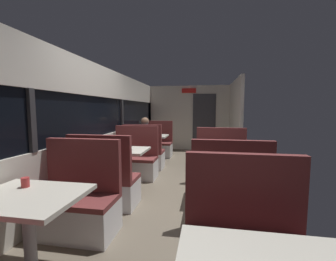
{
  "coord_description": "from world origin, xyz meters",
  "views": [
    {
      "loc": [
        0.57,
        -3.62,
        1.46
      ],
      "look_at": [
        -0.58,
        3.16,
        0.78
      ],
      "focal_mm": 23.09,
      "sensor_mm": 36.0,
      "label": 1
    }
  ],
  "objects_px": {
    "bench_near_window_facing_entry": "(77,205)",
    "coffee_cup_primary": "(25,182)",
    "bench_mid_window_facing_entry": "(135,162)",
    "bench_far_window_facing_entry": "(157,146)",
    "seated_passenger": "(145,146)",
    "dining_table_far_window": "(151,139)",
    "bench_far_window_facing_end": "(144,155)",
    "bench_front_aisle_facing_entry": "(245,257)",
    "dining_table_near_window": "(28,206)",
    "bench_rear_aisle_facing_end": "(229,198)",
    "dining_table_rear_aisle": "(225,161)",
    "bench_rear_aisle_facing_entry": "(221,169)",
    "bench_mid_window_facing_end": "(105,184)",
    "dining_table_mid_window": "(122,155)",
    "coffee_cup_secondary": "(116,148)"
  },
  "relations": [
    {
      "from": "bench_rear_aisle_facing_end",
      "to": "coffee_cup_primary",
      "type": "relative_size",
      "value": 12.22
    },
    {
      "from": "dining_table_near_window",
      "to": "bench_near_window_facing_entry",
      "type": "xyz_separation_m",
      "value": [
        0.0,
        0.7,
        -0.31
      ]
    },
    {
      "from": "dining_table_mid_window",
      "to": "bench_far_window_facing_entry",
      "type": "height_order",
      "value": "bench_far_window_facing_entry"
    },
    {
      "from": "bench_mid_window_facing_entry",
      "to": "coffee_cup_primary",
      "type": "height_order",
      "value": "bench_mid_window_facing_entry"
    },
    {
      "from": "coffee_cup_primary",
      "to": "seated_passenger",
      "type": "bearing_deg",
      "value": 87.38
    },
    {
      "from": "dining_table_mid_window",
      "to": "seated_passenger",
      "type": "xyz_separation_m",
      "value": [
        0.0,
        1.5,
        -0.1
      ]
    },
    {
      "from": "dining_table_far_window",
      "to": "dining_table_near_window",
      "type": "bearing_deg",
      "value": -90.0
    },
    {
      "from": "bench_front_aisle_facing_entry",
      "to": "bench_rear_aisle_facing_end",
      "type": "distance_m",
      "value": 1.13
    },
    {
      "from": "bench_near_window_facing_entry",
      "to": "bench_rear_aisle_facing_end",
      "type": "bearing_deg",
      "value": 16.39
    },
    {
      "from": "dining_table_mid_window",
      "to": "dining_table_near_window",
      "type": "bearing_deg",
      "value": -90.0
    },
    {
      "from": "dining_table_far_window",
      "to": "dining_table_rear_aisle",
      "type": "distance_m",
      "value": 2.93
    },
    {
      "from": "bench_far_window_facing_end",
      "to": "dining_table_near_window",
      "type": "bearing_deg",
      "value": -90.0
    },
    {
      "from": "dining_table_far_window",
      "to": "coffee_cup_secondary",
      "type": "bearing_deg",
      "value": -91.7
    },
    {
      "from": "bench_mid_window_facing_entry",
      "to": "bench_far_window_facing_end",
      "type": "height_order",
      "value": "same"
    },
    {
      "from": "bench_far_window_facing_entry",
      "to": "bench_rear_aisle_facing_entry",
      "type": "distance_m",
      "value": 2.93
    },
    {
      "from": "bench_front_aisle_facing_entry",
      "to": "bench_far_window_facing_entry",
      "type": "bearing_deg",
      "value": 110.25
    },
    {
      "from": "bench_near_window_facing_entry",
      "to": "bench_rear_aisle_facing_end",
      "type": "xyz_separation_m",
      "value": [
        1.79,
        0.53,
        0.0
      ]
    },
    {
      "from": "dining_table_mid_window",
      "to": "bench_rear_aisle_facing_entry",
      "type": "height_order",
      "value": "bench_rear_aisle_facing_entry"
    },
    {
      "from": "bench_near_window_facing_entry",
      "to": "bench_mid_window_facing_entry",
      "type": "relative_size",
      "value": 1.0
    },
    {
      "from": "bench_mid_window_facing_end",
      "to": "bench_far_window_facing_entry",
      "type": "relative_size",
      "value": 1.0
    },
    {
      "from": "dining_table_near_window",
      "to": "dining_table_mid_window",
      "type": "bearing_deg",
      "value": 90.0
    },
    {
      "from": "bench_far_window_facing_end",
      "to": "bench_front_aisle_facing_entry",
      "type": "relative_size",
      "value": 1.0
    },
    {
      "from": "bench_mid_window_facing_end",
      "to": "dining_table_rear_aisle",
      "type": "height_order",
      "value": "bench_mid_window_facing_end"
    },
    {
      "from": "bench_near_window_facing_entry",
      "to": "bench_mid_window_facing_entry",
      "type": "distance_m",
      "value": 2.13
    },
    {
      "from": "bench_far_window_facing_end",
      "to": "coffee_cup_secondary",
      "type": "relative_size",
      "value": 12.22
    },
    {
      "from": "bench_far_window_facing_end",
      "to": "seated_passenger",
      "type": "xyz_separation_m",
      "value": [
        0.0,
        0.07,
        0.21
      ]
    },
    {
      "from": "bench_near_window_facing_entry",
      "to": "coffee_cup_primary",
      "type": "distance_m",
      "value": 0.73
    },
    {
      "from": "bench_near_window_facing_entry",
      "to": "dining_table_far_window",
      "type": "bearing_deg",
      "value": 90.0
    },
    {
      "from": "dining_table_rear_aisle",
      "to": "bench_far_window_facing_end",
      "type": "bearing_deg",
      "value": 137.75
    },
    {
      "from": "bench_rear_aisle_facing_entry",
      "to": "bench_far_window_facing_entry",
      "type": "bearing_deg",
      "value": 127.59
    },
    {
      "from": "coffee_cup_secondary",
      "to": "bench_far_window_facing_end",
      "type": "bearing_deg",
      "value": 87.53
    },
    {
      "from": "bench_mid_window_facing_entry",
      "to": "seated_passenger",
      "type": "bearing_deg",
      "value": 90.0
    },
    {
      "from": "dining_table_rear_aisle",
      "to": "coffee_cup_primary",
      "type": "bearing_deg",
      "value": -137.76
    },
    {
      "from": "bench_near_window_facing_entry",
      "to": "coffee_cup_secondary",
      "type": "distance_m",
      "value": 1.39
    },
    {
      "from": "bench_mid_window_facing_entry",
      "to": "bench_rear_aisle_facing_end",
      "type": "distance_m",
      "value": 2.4
    },
    {
      "from": "bench_near_window_facing_entry",
      "to": "dining_table_rear_aisle",
      "type": "xyz_separation_m",
      "value": [
        1.79,
        1.23,
        0.31
      ]
    },
    {
      "from": "bench_rear_aisle_facing_entry",
      "to": "dining_table_rear_aisle",
      "type": "bearing_deg",
      "value": -90.0
    },
    {
      "from": "dining_table_far_window",
      "to": "bench_far_window_facing_end",
      "type": "relative_size",
      "value": 0.82
    },
    {
      "from": "dining_table_far_window",
      "to": "coffee_cup_secondary",
      "type": "distance_m",
      "value": 2.25
    },
    {
      "from": "bench_rear_aisle_facing_entry",
      "to": "bench_mid_window_facing_end",
      "type": "bearing_deg",
      "value": -146.19
    },
    {
      "from": "bench_far_window_facing_end",
      "to": "bench_far_window_facing_entry",
      "type": "xyz_separation_m",
      "value": [
        0.0,
        1.4,
        0.0
      ]
    },
    {
      "from": "dining_table_near_window",
      "to": "dining_table_mid_window",
      "type": "relative_size",
      "value": 1.0
    },
    {
      "from": "bench_rear_aisle_facing_entry",
      "to": "bench_near_window_facing_entry",
      "type": "bearing_deg",
      "value": -132.91
    },
    {
      "from": "dining_table_far_window",
      "to": "bench_far_window_facing_entry",
      "type": "bearing_deg",
      "value": 90.0
    },
    {
      "from": "bench_mid_window_facing_entry",
      "to": "bench_far_window_facing_entry",
      "type": "relative_size",
      "value": 1.0
    },
    {
      "from": "dining_table_near_window",
      "to": "bench_rear_aisle_facing_end",
      "type": "bearing_deg",
      "value": 34.41
    },
    {
      "from": "seated_passenger",
      "to": "dining_table_far_window",
      "type": "bearing_deg",
      "value": 90.0
    },
    {
      "from": "dining_table_mid_window",
      "to": "coffee_cup_primary",
      "type": "bearing_deg",
      "value": -94.61
    },
    {
      "from": "bench_far_window_facing_entry",
      "to": "coffee_cup_secondary",
      "type": "xyz_separation_m",
      "value": [
        -0.07,
        -2.94,
        0.46
      ]
    },
    {
      "from": "bench_far_window_facing_end",
      "to": "dining_table_rear_aisle",
      "type": "height_order",
      "value": "bench_far_window_facing_end"
    }
  ]
}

